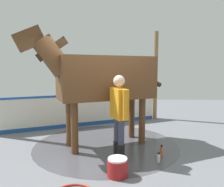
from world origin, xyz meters
TOP-DOWN VIEW (x-y plane):
  - ground_plane at (0.00, 0.00)m, footprint 16.00×16.00m
  - wet_patch at (0.04, -0.23)m, footprint 3.47×3.47m
  - barrier_wall at (0.83, -1.97)m, footprint 4.67×2.19m
  - roof_post_far at (-1.59, -3.08)m, footprint 0.16×0.16m
  - horse at (0.15, -0.19)m, footprint 3.31×1.86m
  - handler at (-0.27, 0.60)m, footprint 0.39×0.64m
  - wash_bucket at (-0.24, 1.34)m, footprint 0.36×0.36m
  - bottle_shampoo at (-1.05, 0.76)m, footprint 0.06×0.06m
  - bottle_spray at (-1.15, 0.53)m, footprint 0.06×0.06m

SIDE VIEW (x-z plane):
  - ground_plane at x=0.00m, z-range -0.02..0.00m
  - wet_patch at x=0.04m, z-range 0.00..0.00m
  - bottle_shampoo at x=-1.05m, z-range -0.01..0.20m
  - bottle_spray at x=-1.15m, z-range -0.01..0.26m
  - wash_bucket at x=-0.24m, z-range 0.00..0.32m
  - barrier_wall at x=0.83m, z-range -0.04..1.00m
  - handler at x=-0.27m, z-range 0.14..1.85m
  - roof_post_far at x=-1.59m, z-range 0.00..3.16m
  - horse at x=0.15m, z-range 0.27..2.99m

